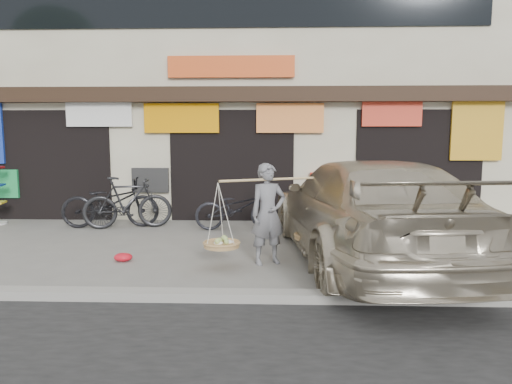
{
  "coord_description": "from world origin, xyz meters",
  "views": [
    {
      "loc": [
        0.96,
        -7.59,
        2.1
      ],
      "look_at": [
        0.68,
        0.9,
        1.03
      ],
      "focal_mm": 32.0,
      "sensor_mm": 36.0,
      "label": 1
    }
  ],
  "objects_px": {
    "street_vendor": "(268,218)",
    "suv": "(365,210)",
    "bike_0": "(110,203)",
    "bike_2": "(237,208)",
    "bike_1": "(128,203)"
  },
  "relations": [
    {
      "from": "bike_1",
      "to": "bike_2",
      "type": "relative_size",
      "value": 1.05
    },
    {
      "from": "street_vendor",
      "to": "bike_1",
      "type": "xyz_separation_m",
      "value": [
        -3.18,
        2.73,
        -0.17
      ]
    },
    {
      "from": "street_vendor",
      "to": "bike_2",
      "type": "xyz_separation_m",
      "value": [
        -0.71,
        2.68,
        -0.27
      ]
    },
    {
      "from": "street_vendor",
      "to": "bike_2",
      "type": "distance_m",
      "value": 2.78
    },
    {
      "from": "bike_0",
      "to": "bike_2",
      "type": "height_order",
      "value": "bike_0"
    },
    {
      "from": "bike_2",
      "to": "suv",
      "type": "xyz_separation_m",
      "value": [
        2.31,
        -2.44,
        0.36
      ]
    },
    {
      "from": "street_vendor",
      "to": "bike_1",
      "type": "bearing_deg",
      "value": 116.2
    },
    {
      "from": "street_vendor",
      "to": "bike_1",
      "type": "distance_m",
      "value": 4.2
    },
    {
      "from": "suv",
      "to": "bike_1",
      "type": "bearing_deg",
      "value": -33.84
    },
    {
      "from": "bike_0",
      "to": "bike_1",
      "type": "relative_size",
      "value": 1.1
    },
    {
      "from": "bike_0",
      "to": "suv",
      "type": "distance_m",
      "value": 5.83
    },
    {
      "from": "bike_0",
      "to": "bike_2",
      "type": "xyz_separation_m",
      "value": [
        2.91,
        -0.15,
        -0.08
      ]
    },
    {
      "from": "street_vendor",
      "to": "bike_0",
      "type": "relative_size",
      "value": 0.93
    },
    {
      "from": "street_vendor",
      "to": "suv",
      "type": "bearing_deg",
      "value": -14.75
    },
    {
      "from": "bike_0",
      "to": "bike_2",
      "type": "bearing_deg",
      "value": -101.81
    }
  ]
}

